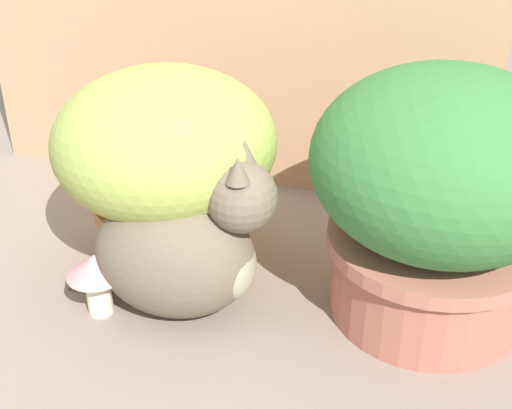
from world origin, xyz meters
name	(u,v)px	position (x,y,z in m)	size (l,w,h in m)	color
ground_plane	(173,298)	(0.00, 0.00, 0.00)	(6.00, 6.00, 0.00)	gray
grass_planter	(166,163)	(-0.03, 0.08, 0.21)	(0.37, 0.37, 0.37)	#B26D3A
leafy_planter	(440,192)	(0.42, 0.08, 0.22)	(0.41, 0.41, 0.42)	#AC6251
cat	(185,250)	(0.04, -0.03, 0.12)	(0.38, 0.20, 0.32)	#6A5E4B
mushroom_ornament_pink	(96,273)	(-0.10, -0.07, 0.08)	(0.10, 0.10, 0.11)	#ECE6C3
mushroom_ornament_red	(191,249)	(0.04, 0.00, 0.11)	(0.11, 0.11, 0.15)	silver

